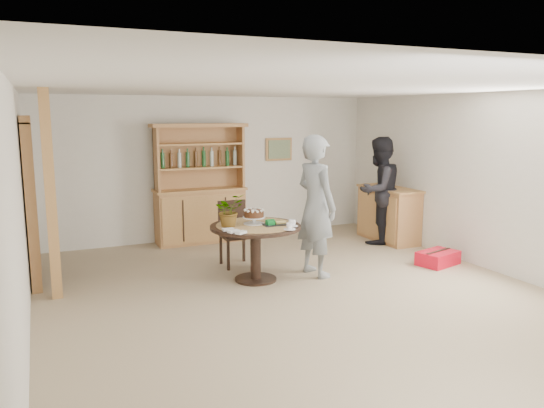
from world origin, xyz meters
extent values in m
plane|color=tan|center=(0.00, 0.00, 0.00)|extent=(7.00, 7.00, 0.00)
cube|color=white|center=(0.00, 3.50, 1.25)|extent=(6.00, 0.04, 2.50)
cube|color=white|center=(-3.00, 0.00, 1.25)|extent=(0.04, 7.00, 2.50)
cube|color=white|center=(3.00, 0.00, 1.25)|extent=(0.04, 7.00, 2.50)
cube|color=white|center=(0.00, 0.00, 2.50)|extent=(6.00, 7.00, 0.04)
cube|color=tan|center=(1.30, 3.47, 1.55)|extent=(0.52, 0.03, 0.42)
cube|color=#59724C|center=(1.30, 3.45, 1.55)|extent=(0.44, 0.02, 0.34)
cube|color=black|center=(-2.94, 2.00, 1.05)|extent=(0.10, 0.90, 2.10)
cube|color=tan|center=(-2.92, 1.50, 1.05)|extent=(0.12, 0.10, 2.10)
cube|color=tan|center=(-2.92, 2.50, 1.05)|extent=(0.12, 0.10, 2.10)
cube|color=tan|center=(-2.92, 2.00, 2.13)|extent=(0.12, 1.10, 0.10)
cube|color=tan|center=(-2.70, 1.20, 1.25)|extent=(0.12, 0.12, 2.50)
cube|color=tan|center=(-0.30, 3.24, 0.45)|extent=(1.50, 0.50, 0.90)
cube|color=tan|center=(-0.30, 3.24, 0.92)|extent=(1.56, 0.54, 0.04)
cube|color=tan|center=(-0.30, 3.34, 1.47)|extent=(1.50, 0.04, 1.06)
cube|color=tan|center=(-1.03, 3.19, 1.47)|extent=(0.04, 0.34, 1.06)
cube|color=tan|center=(0.43, 3.19, 1.47)|extent=(0.04, 0.34, 1.06)
cube|color=tan|center=(-0.30, 3.19, 1.30)|extent=(1.44, 0.32, 0.03)
cube|color=tan|center=(-0.30, 3.19, 1.70)|extent=(1.44, 0.32, 0.03)
cube|color=tan|center=(-0.30, 3.19, 2.01)|extent=(1.62, 0.40, 0.06)
cylinder|color=#194C1E|center=(-0.86, 3.19, 1.46)|extent=(0.07, 0.07, 0.28)
cylinder|color=#4C2D14|center=(-0.70, 3.19, 1.46)|extent=(0.07, 0.07, 0.28)
cylinder|color=#B2BFB2|center=(-0.54, 3.19, 1.46)|extent=(0.07, 0.07, 0.28)
cylinder|color=#194C1E|center=(-0.38, 3.19, 1.46)|extent=(0.07, 0.07, 0.28)
cylinder|color=#4C2D14|center=(-0.22, 3.19, 1.46)|extent=(0.07, 0.07, 0.28)
cylinder|color=#B2BFB2|center=(-0.06, 3.19, 1.46)|extent=(0.07, 0.07, 0.28)
cylinder|color=#194C1E|center=(0.10, 3.19, 1.46)|extent=(0.07, 0.07, 0.28)
cylinder|color=#4C2D14|center=(0.26, 3.19, 1.46)|extent=(0.07, 0.07, 0.28)
cube|color=tan|center=(2.74, 2.00, 0.45)|extent=(0.50, 1.20, 0.90)
cube|color=tan|center=(2.74, 2.00, 0.92)|extent=(0.54, 1.26, 0.04)
cylinder|color=black|center=(-0.24, 0.85, 0.73)|extent=(1.20, 1.20, 0.04)
cylinder|color=black|center=(-0.24, 0.85, 0.36)|extent=(0.14, 0.14, 0.70)
cylinder|color=black|center=(-0.24, 0.85, 0.01)|extent=(0.56, 0.56, 0.03)
cylinder|color=tan|center=(-0.24, 0.85, 0.76)|extent=(1.04, 1.04, 0.01)
cube|color=black|center=(-0.24, 1.60, 0.45)|extent=(0.43, 0.43, 0.04)
cube|color=black|center=(-0.24, 1.79, 0.70)|extent=(0.42, 0.04, 0.46)
cube|color=black|center=(-0.24, 1.79, 0.92)|extent=(0.42, 0.05, 0.05)
cube|color=black|center=(-0.43, 1.43, 0.22)|extent=(0.04, 0.04, 0.44)
cube|color=black|center=(-0.07, 1.42, 0.22)|extent=(0.04, 0.04, 0.44)
cube|color=black|center=(-0.42, 1.79, 0.22)|extent=(0.04, 0.04, 0.44)
cube|color=black|center=(-0.06, 1.78, 0.22)|extent=(0.04, 0.04, 0.44)
cylinder|color=white|center=(-0.24, 0.90, 0.77)|extent=(0.28, 0.28, 0.01)
cylinder|color=white|center=(-0.24, 0.90, 0.81)|extent=(0.05, 0.05, 0.08)
cylinder|color=white|center=(-0.24, 0.90, 0.85)|extent=(0.30, 0.30, 0.01)
cylinder|color=#4B2C15|center=(-0.24, 0.90, 0.90)|extent=(0.26, 0.26, 0.09)
cylinder|color=white|center=(-0.24, 0.90, 0.95)|extent=(0.08, 0.08, 0.01)
sphere|color=white|center=(-0.12, 0.90, 0.95)|extent=(0.04, 0.04, 0.04)
sphere|color=white|center=(-0.14, 0.96, 0.95)|extent=(0.04, 0.04, 0.04)
sphere|color=white|center=(-0.18, 1.01, 0.95)|extent=(0.04, 0.04, 0.04)
sphere|color=white|center=(-0.24, 1.02, 0.95)|extent=(0.04, 0.04, 0.04)
sphere|color=white|center=(-0.30, 1.01, 0.95)|extent=(0.04, 0.04, 0.04)
sphere|color=white|center=(-0.34, 0.96, 0.95)|extent=(0.04, 0.04, 0.04)
sphere|color=white|center=(-0.36, 0.90, 0.95)|extent=(0.04, 0.04, 0.04)
sphere|color=white|center=(-0.34, 0.84, 0.95)|extent=(0.04, 0.04, 0.04)
sphere|color=white|center=(-0.30, 0.80, 0.95)|extent=(0.04, 0.04, 0.04)
sphere|color=white|center=(-0.24, 0.78, 0.95)|extent=(0.04, 0.04, 0.04)
sphere|color=white|center=(-0.18, 0.80, 0.95)|extent=(0.04, 0.04, 0.04)
sphere|color=white|center=(-0.14, 0.84, 0.95)|extent=(0.04, 0.04, 0.04)
imported|color=#3F7233|center=(-0.59, 0.90, 0.97)|extent=(0.47, 0.44, 0.42)
cube|color=black|center=(-0.02, 0.73, 0.77)|extent=(0.30, 0.20, 0.01)
cube|color=#0D7829|center=(-0.08, 0.73, 0.80)|extent=(0.10, 0.10, 0.06)
cube|color=#0D7829|center=(-0.08, 0.73, 0.83)|extent=(0.11, 0.02, 0.01)
cylinder|color=white|center=(0.16, 0.57, 0.76)|extent=(0.15, 0.15, 0.01)
imported|color=white|center=(0.16, 0.57, 0.81)|extent=(0.10, 0.10, 0.08)
cylinder|color=white|center=(0.04, 0.40, 0.76)|extent=(0.15, 0.15, 0.01)
imported|color=white|center=(0.04, 0.40, 0.81)|extent=(0.08, 0.08, 0.07)
cube|color=white|center=(-0.69, 0.65, 0.78)|extent=(0.14, 0.08, 0.03)
cube|color=white|center=(-0.66, 0.53, 0.78)|extent=(0.16, 0.11, 0.03)
cube|color=white|center=(-0.60, 0.43, 0.78)|extent=(0.16, 0.14, 0.03)
imported|color=gray|center=(0.61, 0.75, 0.97)|extent=(0.58, 0.77, 1.93)
imported|color=black|center=(2.47, 1.93, 0.91)|extent=(1.05, 0.92, 1.82)
cube|color=red|center=(2.50, 0.45, 0.10)|extent=(0.69, 0.55, 0.20)
cube|color=black|center=(2.50, 0.45, 0.20)|extent=(0.55, 0.19, 0.01)
camera|label=1|loc=(-2.81, -5.48, 2.21)|focal=35.00mm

